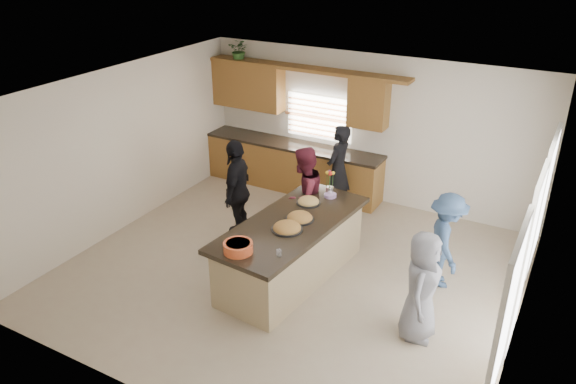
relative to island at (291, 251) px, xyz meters
The scene contains 18 objects.
floor 0.48m from the island, 123.88° to the left, with size 6.50×6.50×0.00m, color tan.
room_shell 1.46m from the island, 123.88° to the left, with size 6.52×6.02×2.81m.
back_cabinetry 3.29m from the island, 118.51° to the left, with size 4.08×0.66×2.46m.
right_wall_glazing 3.25m from the island, ahead, with size 0.06×4.00×2.25m.
island is the anchor object (origin of this frame).
platter_front 0.58m from the island, 75.60° to the right, with size 0.44×0.44×0.18m.
platter_mid 0.54m from the island, 54.46° to the left, with size 0.41×0.41×0.17m.
platter_back 0.83m from the island, 94.76° to the left, with size 0.37×0.37×0.15m.
salad_bowl 1.23m from the island, 101.08° to the right, with size 0.39×0.39×0.14m.
clear_cup 1.09m from the island, 71.31° to the right, with size 0.07×0.07×0.09m, color white.
plate_stack 1.15m from the island, 82.02° to the left, with size 0.19×0.19×0.05m, color #C093D6.
flower_vase 1.29m from the island, 84.56° to the left, with size 0.14×0.14×0.41m.
potted_plant 4.59m from the island, 133.16° to the left, with size 0.40×0.35×0.44m, color #366528.
woman_left_back 2.37m from the island, 97.42° to the left, with size 0.61×0.40×1.67m, color black.
woman_left_mid 1.15m from the island, 108.40° to the left, with size 0.81×0.63×1.67m, color maroon.
woman_left_front 1.57m from the island, 154.94° to the left, with size 1.03×0.43×1.75m, color black.
woman_right_back 2.24m from the island, 24.75° to the left, with size 0.94×0.54×1.46m, color #324B6D.
woman_right_front 2.11m from the island, 10.69° to the right, with size 0.73×0.48×1.50m, color slate.
Camera 1 is at (3.49, -6.40, 4.81)m, focal length 35.00 mm.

